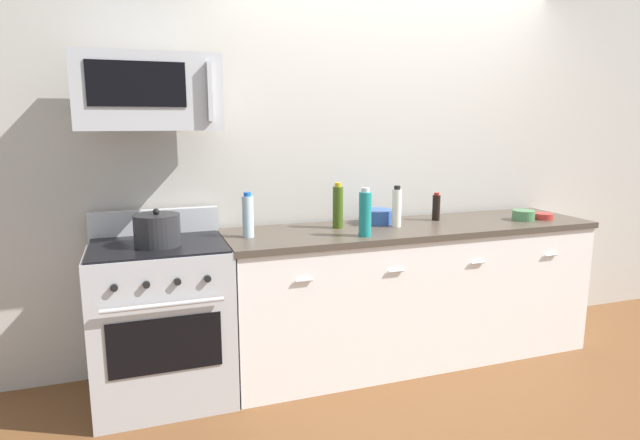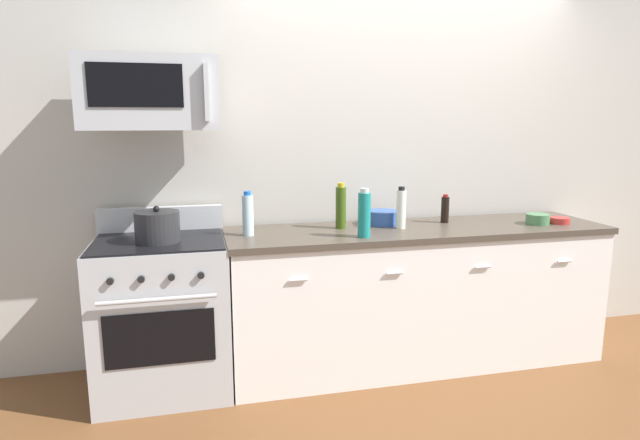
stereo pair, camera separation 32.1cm
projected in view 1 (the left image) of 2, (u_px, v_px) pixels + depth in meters
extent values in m
plane|color=brown|center=(409.00, 355.00, 3.66)|extent=(6.70, 6.70, 0.00)
cube|color=#B7B2A8|center=(387.00, 156.00, 3.79)|extent=(5.58, 0.10, 2.70)
cube|color=white|center=(411.00, 295.00, 3.58)|extent=(2.46, 0.62, 0.88)
cube|color=#473D33|center=(413.00, 228.00, 3.49)|extent=(2.49, 0.65, 0.04)
cube|color=black|center=(430.00, 366.00, 3.39)|extent=(2.46, 0.02, 0.10)
cylinder|color=silver|center=(304.00, 281.00, 2.95)|extent=(0.10, 0.02, 0.02)
cylinder|color=silver|center=(396.00, 271.00, 3.14)|extent=(0.10, 0.02, 0.02)
cylinder|color=silver|center=(478.00, 263.00, 3.32)|extent=(0.10, 0.02, 0.02)
cylinder|color=silver|center=(551.00, 255.00, 3.51)|extent=(0.10, 0.02, 0.02)
cube|color=#B7BABF|center=(162.00, 322.00, 3.05)|extent=(0.76, 0.64, 0.91)
cube|color=black|center=(166.00, 345.00, 2.75)|extent=(0.58, 0.01, 0.30)
cylinder|color=#B7BABF|center=(164.00, 305.00, 2.68)|extent=(0.61, 0.02, 0.02)
cube|color=#B7BABF|center=(155.00, 223.00, 3.22)|extent=(0.76, 0.06, 0.16)
cube|color=black|center=(158.00, 245.00, 2.96)|extent=(0.73, 0.61, 0.01)
cylinder|color=black|center=(114.00, 288.00, 2.61)|extent=(0.04, 0.02, 0.04)
cylinder|color=black|center=(146.00, 285.00, 2.66)|extent=(0.04, 0.02, 0.04)
cylinder|color=black|center=(178.00, 282.00, 2.70)|extent=(0.04, 0.02, 0.04)
cylinder|color=black|center=(208.00, 279.00, 2.75)|extent=(0.04, 0.02, 0.04)
cube|color=#B7BABF|center=(149.00, 93.00, 2.86)|extent=(0.74, 0.40, 0.40)
cube|color=black|center=(137.00, 84.00, 2.64)|extent=(0.48, 0.01, 0.22)
cube|color=#B7BABF|center=(210.00, 92.00, 2.75)|extent=(0.02, 0.04, 0.30)
cylinder|color=#197F7A|center=(365.00, 214.00, 3.14)|extent=(0.08, 0.08, 0.27)
cylinder|color=beige|center=(365.00, 190.00, 3.12)|extent=(0.05, 0.05, 0.03)
cylinder|color=#385114|center=(338.00, 207.00, 3.39)|extent=(0.07, 0.07, 0.27)
cylinder|color=#B29919|center=(338.00, 185.00, 3.36)|extent=(0.04, 0.04, 0.03)
cylinder|color=silver|center=(248.00, 217.00, 3.12)|extent=(0.07, 0.07, 0.24)
cylinder|color=blue|center=(247.00, 194.00, 3.10)|extent=(0.04, 0.04, 0.02)
cylinder|color=silver|center=(397.00, 208.00, 3.42)|extent=(0.06, 0.06, 0.24)
cylinder|color=black|center=(398.00, 188.00, 3.40)|extent=(0.04, 0.04, 0.02)
cylinder|color=black|center=(436.00, 208.00, 3.65)|extent=(0.05, 0.05, 0.18)
cylinder|color=maroon|center=(437.00, 194.00, 3.64)|extent=(0.04, 0.04, 0.02)
cylinder|color=#B72D28|center=(543.00, 216.00, 3.71)|extent=(0.13, 0.13, 0.04)
torus|color=#B72D28|center=(543.00, 214.00, 3.71)|extent=(0.13, 0.13, 0.01)
cylinder|color=#B72D28|center=(543.00, 219.00, 3.72)|extent=(0.07, 0.07, 0.01)
cylinder|color=#477A4C|center=(523.00, 215.00, 3.67)|extent=(0.15, 0.15, 0.07)
torus|color=#477A4C|center=(524.00, 211.00, 3.67)|extent=(0.15, 0.15, 0.01)
cylinder|color=#477A4C|center=(523.00, 219.00, 3.68)|extent=(0.08, 0.08, 0.01)
cylinder|color=#2D519E|center=(377.00, 216.00, 3.55)|extent=(0.21, 0.21, 0.09)
torus|color=#2D519E|center=(377.00, 210.00, 3.55)|extent=(0.21, 0.21, 0.01)
cylinder|color=#2D519E|center=(377.00, 222.00, 3.56)|extent=(0.12, 0.12, 0.01)
cylinder|color=#262628|center=(157.00, 230.00, 2.90)|extent=(0.25, 0.25, 0.18)
sphere|color=black|center=(156.00, 212.00, 2.88)|extent=(0.04, 0.04, 0.04)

